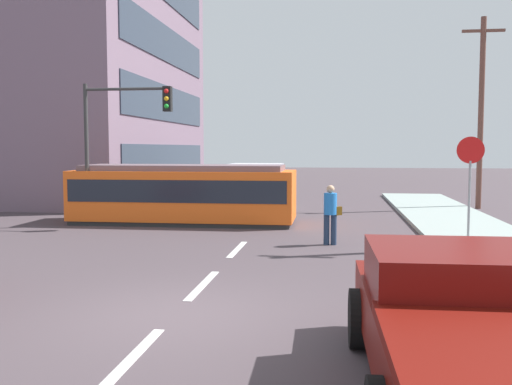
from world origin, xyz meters
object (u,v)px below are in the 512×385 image
(streetcar_tram, at_px, (184,193))
(utility_pole_mid, at_px, (481,110))
(pickup_truck_parked, at_px, (464,326))
(city_bus, at_px, (251,182))
(pedestrian_crossing, at_px, (331,211))
(stop_sign, at_px, (470,166))
(traffic_light_mast, at_px, (121,126))

(streetcar_tram, relative_size, utility_pole_mid, 0.95)
(pickup_truck_parked, bearing_deg, city_bus, 104.82)
(pedestrian_crossing, xyz_separation_m, utility_pole_mid, (6.44, 10.44, 3.43))
(stop_sign, bearing_deg, utility_pole_mid, 75.10)
(pickup_truck_parked, distance_m, traffic_light_mast, 15.45)
(streetcar_tram, height_order, traffic_light_mast, traffic_light_mast)
(pedestrian_crossing, bearing_deg, stop_sign, 12.38)
(streetcar_tram, xyz_separation_m, city_bus, (1.47, 6.42, 0.01))
(pedestrian_crossing, xyz_separation_m, pickup_truck_parked, (1.50, -9.65, -0.15))
(streetcar_tram, xyz_separation_m, utility_pole_mid, (11.71, 6.49, 3.29))
(city_bus, bearing_deg, pickup_truck_parked, -75.18)
(streetcar_tram, xyz_separation_m, pickup_truck_parked, (6.77, -13.61, -0.29))
(utility_pole_mid, bearing_deg, stop_sign, -104.90)
(pedestrian_crossing, distance_m, stop_sign, 4.17)
(streetcar_tram, bearing_deg, city_bus, 77.10)
(streetcar_tram, xyz_separation_m, stop_sign, (9.16, -3.10, 1.11))
(pickup_truck_parked, xyz_separation_m, utility_pole_mid, (4.94, 20.10, 3.58))
(city_bus, distance_m, pedestrian_crossing, 11.05)
(traffic_light_mast, xyz_separation_m, utility_pole_mid, (13.61, 7.59, 0.92))
(utility_pole_mid, bearing_deg, city_bus, -179.61)
(pickup_truck_parked, bearing_deg, stop_sign, 77.20)
(stop_sign, bearing_deg, pickup_truck_parked, -102.80)
(streetcar_tram, distance_m, city_bus, 6.58)
(pedestrian_crossing, bearing_deg, pickup_truck_parked, -81.16)
(pedestrian_crossing, relative_size, utility_pole_mid, 0.20)
(pedestrian_crossing, height_order, traffic_light_mast, traffic_light_mast)
(pedestrian_crossing, distance_m, utility_pole_mid, 12.74)
(streetcar_tram, bearing_deg, pickup_truck_parked, -63.55)
(streetcar_tram, height_order, city_bus, streetcar_tram)
(city_bus, height_order, stop_sign, stop_sign)
(pickup_truck_parked, xyz_separation_m, traffic_light_mast, (-8.67, 12.50, 2.66))
(stop_sign, distance_m, traffic_light_mast, 11.31)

